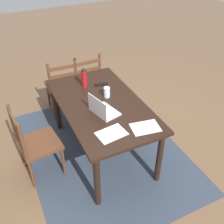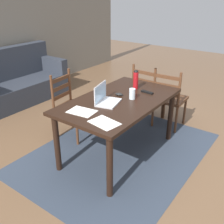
{
  "view_description": "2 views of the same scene",
  "coord_description": "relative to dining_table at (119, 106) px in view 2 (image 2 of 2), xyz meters",
  "views": [
    {
      "loc": [
        -2.4,
        1.02,
        2.58
      ],
      "look_at": [
        -0.11,
        -0.08,
        0.69
      ],
      "focal_mm": 43.09,
      "sensor_mm": 36.0,
      "label": 1
    },
    {
      "loc": [
        -2.47,
        -1.68,
        1.99
      ],
      "look_at": [
        -0.06,
        0.07,
        0.61
      ],
      "focal_mm": 42.34,
      "sensor_mm": 36.0,
      "label": 2
    }
  ],
  "objects": [
    {
      "name": "chair_right_far",
      "position": [
        1.09,
        0.19,
        -0.21
      ],
      "size": [
        0.46,
        0.46,
        0.95
      ],
      "color": "#56331E",
      "rests_on": "ground"
    },
    {
      "name": "dining_table",
      "position": [
        0.0,
        0.0,
        0.0
      ],
      "size": [
        1.6,
        0.92,
        0.77
      ],
      "color": "black",
      "rests_on": "ground"
    },
    {
      "name": "drinking_glass",
      "position": [
        0.1,
        -0.12,
        0.16
      ],
      "size": [
        0.08,
        0.08,
        0.13
      ],
      "primitive_type": "cylinder",
      "color": "silver",
      "rests_on": "dining_table"
    },
    {
      "name": "laptop",
      "position": [
        -0.19,
        0.08,
        0.15
      ],
      "size": [
        0.36,
        0.29,
        0.23
      ],
      "color": "silver",
      "rests_on": "dining_table"
    },
    {
      "name": "tv_remote",
      "position": [
        0.39,
        -0.17,
        0.11
      ],
      "size": [
        0.06,
        0.17,
        0.02
      ],
      "primitive_type": "cube",
      "rotation": [
        0.0,
        0.0,
        3.05
      ],
      "color": "black",
      "rests_on": "dining_table"
    },
    {
      "name": "ground_plane",
      "position": [
        0.0,
        0.0,
        -0.68
      ],
      "size": [
        14.0,
        14.0,
        0.0
      ],
      "primitive_type": "plane",
      "color": "brown"
    },
    {
      "name": "paper_stack_right",
      "position": [
        -0.54,
        0.13,
        0.1
      ],
      "size": [
        0.24,
        0.32,
        0.0
      ],
      "primitive_type": "cube",
      "rotation": [
        0.0,
        0.0,
        0.12
      ],
      "color": "white",
      "rests_on": "dining_table"
    },
    {
      "name": "computer_mouse",
      "position": [
        0.1,
        0.08,
        0.11
      ],
      "size": [
        0.08,
        0.11,
        0.03
      ],
      "primitive_type": "ellipsoid",
      "rotation": [
        0.0,
        0.0,
        0.25
      ],
      "color": "black",
      "rests_on": "dining_table"
    },
    {
      "name": "chair_far_head",
      "position": [
        -0.0,
        0.83,
        -0.21
      ],
      "size": [
        0.48,
        0.48,
        0.95
      ],
      "color": "#56331E",
      "rests_on": "ground"
    },
    {
      "name": "water_bottle",
      "position": [
        0.44,
        0.04,
        0.23
      ],
      "size": [
        0.07,
        0.07,
        0.26
      ],
      "color": "#A81419",
      "rests_on": "dining_table"
    },
    {
      "name": "area_rug",
      "position": [
        0.0,
        0.0,
        -0.67
      ],
      "size": [
        2.54,
        1.92,
        0.01
      ],
      "primitive_type": "cube",
      "color": "#333D4C",
      "rests_on": "ground"
    },
    {
      "name": "couch",
      "position": [
        0.39,
        2.65,
        -0.32
      ],
      "size": [
        1.8,
        0.8,
        1.0
      ],
      "color": "#2D333D",
      "rests_on": "ground"
    },
    {
      "name": "paper_stack_left",
      "position": [
        -0.61,
        -0.23,
        0.1
      ],
      "size": [
        0.26,
        0.33,
        0.0
      ],
      "primitive_type": "cube",
      "rotation": [
        0.0,
        0.0,
        -0.16
      ],
      "color": "white",
      "rests_on": "dining_table"
    },
    {
      "name": "chair_right_near",
      "position": [
        1.09,
        -0.19,
        -0.21
      ],
      "size": [
        0.46,
        0.46,
        0.95
      ],
      "color": "#56331E",
      "rests_on": "ground"
    }
  ]
}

